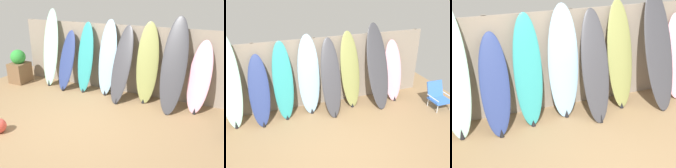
# 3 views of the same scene
# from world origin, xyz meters

# --- Properties ---
(fence_back) EXTENTS (6.08, 0.11, 1.80)m
(fence_back) POSITION_xyz_m (-0.00, 2.01, 0.90)
(fence_back) COLOR gray
(fence_back) RESTS_ON ground
(surfboard_seafoam_0) EXTENTS (0.50, 0.51, 2.15)m
(surfboard_seafoam_0) POSITION_xyz_m (-2.02, 1.68, 1.06)
(surfboard_seafoam_0) COLOR #9ED6BC
(surfboard_seafoam_0) RESTS_ON ground
(surfboard_navy_1) EXTENTS (0.51, 0.68, 1.60)m
(surfboard_navy_1) POSITION_xyz_m (-1.42, 1.58, 0.79)
(surfboard_navy_1) COLOR navy
(surfboard_navy_1) RESTS_ON ground
(surfboard_teal_2) EXTENTS (0.49, 0.50, 1.86)m
(surfboard_teal_2) POSITION_xyz_m (-0.87, 1.65, 0.92)
(surfboard_teal_2) COLOR teal
(surfboard_teal_2) RESTS_ON ground
(surfboard_skyblue_3) EXTENTS (0.58, 0.49, 1.95)m
(surfboard_skyblue_3) POSITION_xyz_m (-0.24, 1.71, 0.96)
(surfboard_skyblue_3) COLOR #8CB7D6
(surfboard_skyblue_3) RESTS_ON ground
(surfboard_charcoal_4) EXTENTS (0.55, 0.82, 1.84)m
(surfboard_charcoal_4) POSITION_xyz_m (0.26, 1.49, 0.91)
(surfboard_charcoal_4) COLOR #38383D
(surfboard_charcoal_4) RESTS_ON ground
(surfboard_olive_5) EXTENTS (0.59, 0.56, 1.94)m
(surfboard_olive_5) POSITION_xyz_m (0.84, 1.70, 0.96)
(surfboard_olive_5) COLOR olive
(surfboard_olive_5) RESTS_ON ground
(surfboard_charcoal_6) EXTENTS (0.58, 0.86, 2.10)m
(surfboard_charcoal_6) POSITION_xyz_m (1.51, 1.50, 1.04)
(surfboard_charcoal_6) COLOR #38383D
(surfboard_charcoal_6) RESTS_ON ground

